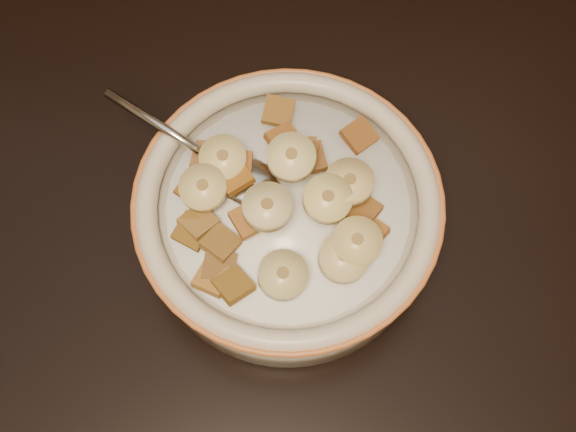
{
  "coord_description": "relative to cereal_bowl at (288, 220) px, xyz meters",
  "views": [
    {
      "loc": [
        0.25,
        -0.31,
        1.23
      ],
      "look_at": [
        0.26,
        -0.12,
        0.78
      ],
      "focal_mm": 45.0,
      "sensor_mm": 36.0,
      "label": 1
    }
  ],
  "objects": [
    {
      "name": "floor",
      "position": [
        -0.26,
        0.12,
        -0.82
      ],
      "size": [
        4.0,
        4.5,
        0.1
      ],
      "primitive_type": "cube",
      "color": "#422816",
      "rests_on": "ground"
    },
    {
      "name": "cereal_bowl",
      "position": [
        0.0,
        0.0,
        0.0
      ],
      "size": [
        0.2,
        0.2,
        0.05
      ],
      "primitive_type": "cylinder",
      "color": "beige",
      "rests_on": "table"
    },
    {
      "name": "milk",
      "position": [
        0.0,
        0.0,
        0.02
      ],
      "size": [
        0.16,
        0.16,
        0.0
      ],
      "primitive_type": "cylinder",
      "color": "white",
      "rests_on": "cereal_bowl"
    },
    {
      "name": "spoon",
      "position": [
        -0.03,
        0.02,
        0.03
      ],
      "size": [
        0.06,
        0.05,
        0.01
      ],
      "primitive_type": "ellipsoid",
      "rotation": [
        0.0,
        0.0,
        4.14
      ],
      "color": "#B8B8B8",
      "rests_on": "cereal_bowl"
    },
    {
      "name": "cereal_square_0",
      "position": [
        -0.05,
        -0.05,
        0.03
      ],
      "size": [
        0.03,
        0.03,
        0.01
      ],
      "primitive_type": "cube",
      "rotation": [
        -0.05,
        0.15,
        1.1
      ],
      "color": "olive",
      "rests_on": "milk"
    },
    {
      "name": "cereal_square_1",
      "position": [
        -0.04,
        -0.06,
        0.03
      ],
      "size": [
        0.03,
        0.03,
        0.01
      ],
      "primitive_type": "cube",
      "rotation": [
        0.2,
        0.16,
        2.23
      ],
      "color": "brown",
      "rests_on": "milk"
    },
    {
      "name": "cereal_square_2",
      "position": [
        -0.03,
        0.01,
        0.04
      ],
      "size": [
        0.03,
        0.03,
        0.01
      ],
      "primitive_type": "cube",
      "rotation": [
        -0.07,
        -0.13,
        0.52
      ],
      "color": "brown",
      "rests_on": "milk"
    },
    {
      "name": "cereal_square_3",
      "position": [
        -0.06,
        -0.02,
        0.03
      ],
      "size": [
        0.03,
        0.03,
        0.01
      ],
      "primitive_type": "cube",
      "rotation": [
        -0.1,
        -0.09,
        2.63
      ],
      "color": "brown",
      "rests_on": "milk"
    },
    {
      "name": "cereal_square_4",
      "position": [
        -0.04,
        -0.04,
        0.03
      ],
      "size": [
        0.02,
        0.02,
        0.01
      ],
      "primitive_type": "cube",
      "rotation": [
        0.22,
        -0.02,
        1.4
      ],
      "color": "brown",
      "rests_on": "milk"
    },
    {
      "name": "cereal_square_5",
      "position": [
        0.02,
        -0.0,
        0.04
      ],
      "size": [
        0.03,
        0.03,
        0.01
      ],
      "primitive_type": "cube",
      "rotation": [
        0.04,
        -0.18,
        0.64
      ],
      "color": "brown",
      "rests_on": "milk"
    },
    {
      "name": "cereal_square_6",
      "position": [
        -0.05,
        0.02,
        0.03
      ],
      "size": [
        0.02,
        0.02,
        0.01
      ],
      "primitive_type": "cube",
      "rotation": [
        -0.06,
        0.17,
        1.58
      ],
      "color": "#8D5D21",
      "rests_on": "milk"
    },
    {
      "name": "cereal_square_7",
      "position": [
        0.05,
        -0.01,
        0.04
      ],
      "size": [
        0.03,
        0.03,
        0.01
      ],
      "primitive_type": "cube",
      "rotation": [
        -0.03,
        -0.01,
        0.86
      ],
      "color": "brown",
      "rests_on": "milk"
    },
    {
      "name": "cereal_square_8",
      "position": [
        -0.03,
        -0.02,
        0.04
      ],
      "size": [
        0.03,
        0.03,
        0.01
      ],
      "primitive_type": "cube",
      "rotation": [
        0.06,
        0.03,
        0.51
      ],
      "color": "#995B24",
      "rests_on": "milk"
    },
    {
      "name": "cereal_square_9",
      "position": [
        0.02,
        0.03,
        0.04
      ],
      "size": [
        0.02,
        0.02,
        0.01
      ],
      "primitive_type": "cube",
      "rotation": [
        0.04,
        -0.1,
        0.18
      ],
      "color": "brown",
      "rests_on": "milk"
    },
    {
      "name": "cereal_square_10",
      "position": [
        0.05,
        0.05,
        0.03
      ],
      "size": [
        0.03,
        0.03,
        0.01
      ],
      "primitive_type": "cube",
      "rotation": [
        0.23,
        0.03,
        0.64
      ],
      "color": "brown",
      "rests_on": "milk"
    },
    {
      "name": "cereal_square_11",
      "position": [
        -0.06,
        0.01,
        0.03
      ],
      "size": [
        0.03,
        0.03,
        0.01
      ],
      "primitive_type": "cube",
      "rotation": [
        0.25,
        -0.1,
        0.99
      ],
      "color": "brown",
      "rests_on": "milk"
    },
    {
      "name": "cereal_square_12",
      "position": [
        -0.05,
        0.04,
        0.03
      ],
      "size": [
        0.03,
        0.02,
        0.01
      ],
      "primitive_type": "cube",
      "rotation": [
        -0.2,
        -0.13,
        1.32
      ],
      "color": "brown",
      "rests_on": "milk"
    },
    {
      "name": "cereal_square_13",
      "position": [
        0.01,
        0.03,
        0.04
      ],
      "size": [
        0.03,
        0.03,
        0.01
      ],
      "primitive_type": "cube",
      "rotation": [
        -0.19,
        -0.01,
        2.71
      ],
      "color": "brown",
      "rests_on": "milk"
    },
    {
      "name": "cereal_square_14",
      "position": [
        0.05,
        -0.02,
        0.03
      ],
      "size": [
        0.03,
        0.03,
        0.01
      ],
      "primitive_type": "cube",
      "rotation": [
        -0.21,
        0.03,
        0.8
      ],
      "color": "brown",
      "rests_on": "milk"
    },
    {
      "name": "cereal_square_15",
      "position": [
        -0.06,
        -0.01,
        0.03
      ],
      "size": [
        0.03,
        0.03,
        0.01
      ],
      "primitive_type": "cube",
      "rotation": [
        -0.12,
        0.15,
        0.74
      ],
      "color": "brown",
      "rests_on": "milk"
    },
    {
      "name": "cereal_square_16",
      "position": [
        -0.03,
        0.02,
        0.04
      ],
      "size": [
        0.02,
        0.02,
        0.01
      ],
      "primitive_type": "cube",
      "rotation": [
        0.0,
        -0.06,
        1.5
      ],
      "color": "brown",
      "rests_on": "milk"
    },
    {
      "name": "cereal_square_17",
      "position": [
        -0.04,
        -0.03,
        0.03
      ],
      "size": [
        0.03,
        0.03,
        0.01
      ],
      "primitive_type": "cube",
      "rotation": [
        0.22,
        -0.07,
        2.47
      ],
      "color": "olive",
      "rests_on": "milk"
    },
    {
      "name": "cereal_square_18",
      "position": [
        -0.0,
        0.07,
        0.03
      ],
      "size": [
        0.02,
        0.02,
        0.01
      ],
      "primitive_type": "cube",
      "rotation": [
        0.08,
        -0.16,
        1.32
      ],
      "color": "brown",
      "rests_on": "milk"
    },
    {
      "name": "cereal_square_19",
      "position": [
        -0.0,
        0.04,
        0.04
      ],
      "size": [
        0.03,
        0.03,
        0.01
      ],
      "primitive_type": "cube",
      "rotation": [
        0.18,
        -0.05,
        2.14
      ],
      "color": "#9C5B1E",
      "rests_on": "milk"
    },
    {
      "name": "cereal_square_20",
      "position": [
        0.01,
        0.03,
        0.04
      ],
      "size": [
        0.02,
        0.02,
        0.01
      ],
      "primitive_type": "cube",
      "rotation": [
        0.25,
        0.02,
        3.09
      ],
      "color": "olive",
      "rests_on": "milk"
    },
    {
      "name": "banana_slice_0",
      "position": [
        -0.05,
        0.01,
        0.04
      ],
      "size": [
        0.04,
        0.04,
        0.01
      ],
      "primitive_type": "cylinder",
      "rotation": [
        0.04,
        -0.09,
        0.73
      ],
      "color": "#E4C582",
      "rests_on": "milk"
    },
    {
      "name": "banana_slice_1",
      "position": [
        -0.01,
        -0.01,
        0.06
      ],
      "size": [
        0.03,
        0.04,
        0.01
      ],
      "primitive_type": "cylinder",
      "rotation": [
        -0.08,
        0.01,
        0.13
      ],
      "color": "beige",
      "rests_on": "milk"
    },
    {
      "name": "banana_slice_2",
      "position": [
        0.04,
        0.0,
        0.05
      ],
      "size": [
        0.04,
        0.04,
        0.01
      ],
      "primitive_type": "cylinder",
      "rotation": [
        0.01,
        0.04,
        2.27
      ],
      "color": "tan",
      "rests_on": "milk"
    },
    {
      "name": "banana_slice_3",
      "position": [
        -0.0,
        -0.05,
        0.04
      ],
      "size": [
        0.04,
        0.04,
        0.01
      ],
      "primitive_type": "cylinder",
      "rotation": [
        0.02,
        -0.08,
        2.68
      ],
      "color": "#CAB77B",
      "rests_on": "milk"
    },
    {
      "name": "banana_slice_4",
      "position": [
        0.03,
        -0.05,
        0.04
      ],
      "size": [
        0.04,
        0.04,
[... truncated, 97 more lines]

